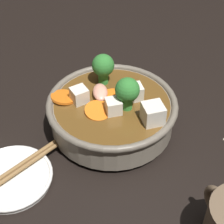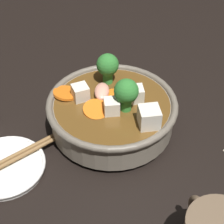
% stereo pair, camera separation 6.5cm
% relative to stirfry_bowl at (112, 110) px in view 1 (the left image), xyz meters
% --- Properties ---
extents(ground_plane, '(3.00, 3.00, 0.00)m').
position_rel_stirfry_bowl_xyz_m(ground_plane, '(-0.00, 0.00, -0.04)').
color(ground_plane, black).
extents(stirfry_bowl, '(0.23, 0.23, 0.12)m').
position_rel_stirfry_bowl_xyz_m(stirfry_bowl, '(0.00, 0.00, 0.00)').
color(stirfry_bowl, slate).
rests_on(stirfry_bowl, ground_plane).
extents(side_saucer, '(0.13, 0.13, 0.01)m').
position_rel_stirfry_bowl_xyz_m(side_saucer, '(-0.03, 0.20, -0.04)').
color(side_saucer, white).
rests_on(side_saucer, ground_plane).
extents(chopsticks_pair, '(0.09, 0.22, 0.01)m').
position_rel_stirfry_bowl_xyz_m(chopsticks_pair, '(-0.03, 0.20, -0.03)').
color(chopsticks_pair, olive).
rests_on(chopsticks_pair, side_saucer).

